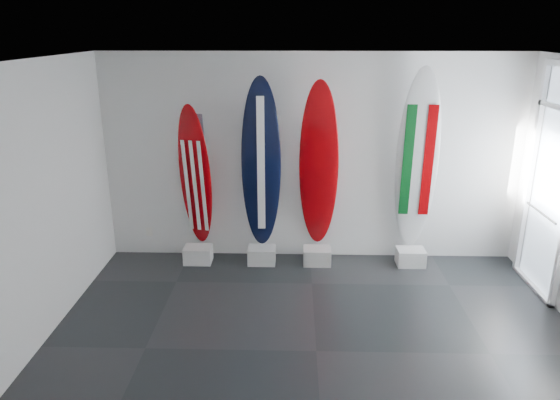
{
  "coord_description": "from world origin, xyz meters",
  "views": [
    {
      "loc": [
        -0.26,
        -4.75,
        3.3
      ],
      "look_at": [
        -0.43,
        1.4,
        1.24
      ],
      "focal_mm": 33.17,
      "sensor_mm": 36.0,
      "label": 1
    }
  ],
  "objects_px": {
    "surfboard_usa": "(195,177)",
    "surfboard_navy": "(261,165)",
    "surfboard_swiss": "(319,166)",
    "surfboard_italy": "(417,161)"
  },
  "relations": [
    {
      "from": "surfboard_usa",
      "to": "surfboard_navy",
      "type": "height_order",
      "value": "surfboard_navy"
    },
    {
      "from": "surfboard_swiss",
      "to": "surfboard_italy",
      "type": "distance_m",
      "value": 1.37
    },
    {
      "from": "surfboard_italy",
      "to": "surfboard_swiss",
      "type": "bearing_deg",
      "value": -176.31
    },
    {
      "from": "surfboard_italy",
      "to": "surfboard_navy",
      "type": "bearing_deg",
      "value": -176.31
    },
    {
      "from": "surfboard_usa",
      "to": "surfboard_swiss",
      "type": "distance_m",
      "value": 1.76
    },
    {
      "from": "surfboard_usa",
      "to": "surfboard_navy",
      "type": "relative_size",
      "value": 0.85
    },
    {
      "from": "surfboard_usa",
      "to": "surfboard_italy",
      "type": "relative_size",
      "value": 0.81
    },
    {
      "from": "surfboard_navy",
      "to": "surfboard_swiss",
      "type": "height_order",
      "value": "surfboard_navy"
    },
    {
      "from": "surfboard_usa",
      "to": "surfboard_navy",
      "type": "bearing_deg",
      "value": 13.53
    },
    {
      "from": "surfboard_usa",
      "to": "surfboard_swiss",
      "type": "relative_size",
      "value": 0.86
    }
  ]
}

